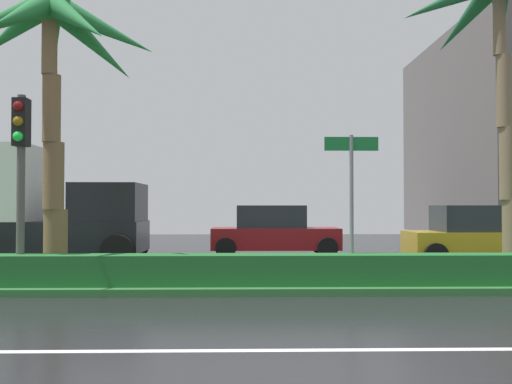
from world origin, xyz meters
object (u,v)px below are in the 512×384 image
Objects in this scene: box_truck_lead at (31,211)px; car_in_traffic_second at (480,236)px; palm_tree_centre_left at (501,22)px; street_name_sign at (351,188)px; car_in_traffic_leading at (274,232)px; palm_tree_mid_left at (51,47)px; traffic_signal_median_left at (21,154)px.

box_truck_lead reaches higher than car_in_traffic_second.
palm_tree_centre_left is 1.71× the size of car_in_traffic_second.
palm_tree_centre_left is 1.15× the size of box_truck_lead.
box_truck_lead reaches higher than street_name_sign.
car_in_traffic_leading is (-5.03, 6.30, -5.21)m from palm_tree_centre_left.
palm_tree_mid_left reaches higher than box_truck_lead.
traffic_signal_median_left is (-0.22, -1.13, -2.46)m from palm_tree_mid_left.
traffic_signal_median_left is 0.88× the size of car_in_traffic_leading.
traffic_signal_median_left is at bearing -100.97° from palm_tree_mid_left.
box_truck_lead is (-8.40, 5.43, -0.53)m from street_name_sign.
car_in_traffic_second is at bearing 20.11° from palm_tree_mid_left.
car_in_traffic_second is (11.15, 4.08, -4.38)m from palm_tree_mid_left.
street_name_sign is 0.47× the size of box_truck_lead.
car_in_traffic_second is at bearing -1.29° from box_truck_lead.
palm_tree_mid_left is 1.01× the size of box_truck_lead.
car_in_traffic_second is at bearing 75.94° from palm_tree_centre_left.
street_name_sign is (-3.87, -1.73, -3.96)m from palm_tree_centre_left.
car_in_traffic_second is (0.85, 3.40, -5.21)m from palm_tree_centre_left.
car_in_traffic_second is (4.73, 5.13, -1.25)m from street_name_sign.
traffic_signal_median_left is 0.59× the size of box_truck_lead.
box_truck_lead is (-12.28, 3.70, -4.49)m from palm_tree_centre_left.
box_truck_lead is 1.49× the size of car_in_traffic_second.
car_in_traffic_leading is (-1.16, 8.03, -1.25)m from street_name_sign.
box_truck_lead is at bearing 107.77° from traffic_signal_median_left.
palm_tree_mid_left is 6.04m from box_truck_lead.
palm_tree_mid_left is 1.50× the size of car_in_traffic_leading.
palm_tree_mid_left is 1.50× the size of car_in_traffic_second.
palm_tree_mid_left is 0.88× the size of palm_tree_centre_left.
palm_tree_centre_left reaches higher than street_name_sign.
box_truck_lead is 1.49× the size of car_in_traffic_leading.
car_in_traffic_leading is at bearing 98.21° from street_name_sign.
street_name_sign is at bearing -81.79° from car_in_traffic_leading.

